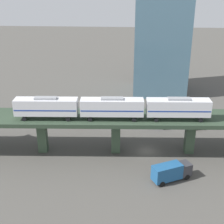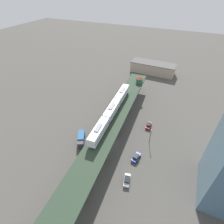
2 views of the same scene
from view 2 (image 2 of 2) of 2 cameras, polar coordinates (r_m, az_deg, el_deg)
ground_plane at (r=68.54m, az=-1.05°, el=-9.99°), size 400.00×400.00×0.00m
elevated_viaduct at (r=63.57m, az=-1.17°, el=-5.99°), size 13.53×92.33×7.91m
subway_train at (r=66.87m, az=0.00°, el=0.70°), size 4.90×37.30×4.45m
signal_hut at (r=90.90m, az=9.00°, el=10.42°), size 3.39×3.39×3.40m
street_car_white at (r=58.19m, az=4.92°, el=-21.27°), size 2.72×4.69×1.89m
street_car_blue at (r=63.47m, az=7.85°, el=-14.43°), size 2.51×4.64×1.89m
street_car_red at (r=75.84m, az=11.88°, el=-4.29°), size 1.99×4.42×1.89m
delivery_truck at (r=68.57m, az=-10.01°, el=-8.58°), size 5.29×7.43×3.20m
street_lamp at (r=67.06m, az=12.43°, el=-7.44°), size 0.44×0.44×6.94m
warehouse_building at (r=121.81m, az=13.20°, el=13.88°), size 28.88×11.13×6.80m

